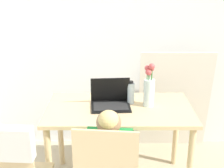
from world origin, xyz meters
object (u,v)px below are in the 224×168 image
(flower_vase, at_px, (150,89))
(water_bottle, at_px, (132,93))
(chair_spare, at_px, (9,166))
(person_seated, at_px, (111,155))
(laptop, at_px, (112,99))

(flower_vase, height_order, water_bottle, flower_vase)
(chair_spare, bearing_deg, person_seated, -161.87)
(person_seated, xyz_separation_m, water_bottle, (0.17, 0.58, 0.22))
(laptop, bearing_deg, chair_spare, -136.46)
(flower_vase, distance_m, water_bottle, 0.16)
(chair_spare, bearing_deg, water_bottle, -133.19)
(person_seated, height_order, flower_vase, flower_vase)
(laptop, xyz_separation_m, flower_vase, (0.31, -0.00, 0.09))
(person_seated, distance_m, flower_vase, 0.67)
(laptop, relative_size, water_bottle, 1.70)
(chair_spare, xyz_separation_m, water_bottle, (0.79, 0.75, 0.19))
(chair_spare, height_order, laptop, laptop)
(person_seated, bearing_deg, chair_spare, 20.06)
(chair_spare, distance_m, laptop, 0.95)
(chair_spare, relative_size, person_seated, 0.97)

